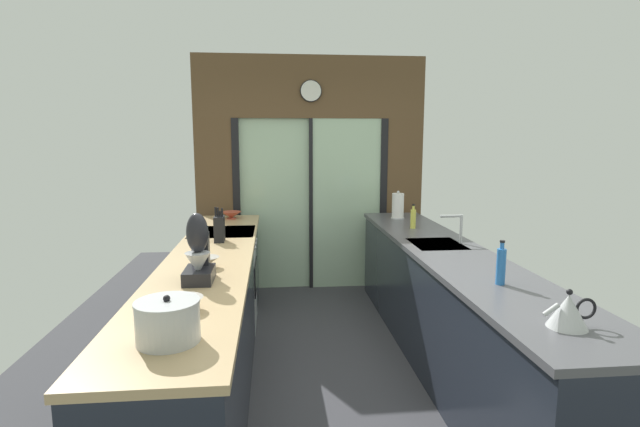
{
  "coord_description": "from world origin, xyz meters",
  "views": [
    {
      "loc": [
        -0.44,
        -3.19,
        1.78
      ],
      "look_at": [
        -0.04,
        0.86,
        1.14
      ],
      "focal_mm": 27.01,
      "sensor_mm": 36.0,
      "label": 1
    }
  ],
  "objects_px": {
    "oven_range": "(224,280)",
    "stock_pot": "(168,321)",
    "knife_block": "(219,229)",
    "mixing_bowl_near": "(184,303)",
    "mixing_bowl_mid": "(206,262)",
    "soap_bottle_near": "(501,266)",
    "mixing_bowl_far": "(231,215)",
    "stand_mixer": "(199,255)",
    "paper_towel_roll": "(398,206)",
    "kettle": "(568,311)",
    "soap_bottle_far": "(413,218)"
  },
  "relations": [
    {
      "from": "oven_range",
      "to": "stock_pot",
      "type": "distance_m",
      "value": 2.51
    },
    {
      "from": "knife_block",
      "to": "kettle",
      "type": "distance_m",
      "value": 2.7
    },
    {
      "from": "oven_range",
      "to": "stand_mixer",
      "type": "distance_m",
      "value": 1.7
    },
    {
      "from": "mixing_bowl_far",
      "to": "soap_bottle_near",
      "type": "relative_size",
      "value": 0.81
    },
    {
      "from": "stand_mixer",
      "to": "stock_pot",
      "type": "relative_size",
      "value": 1.54
    },
    {
      "from": "knife_block",
      "to": "paper_towel_roll",
      "type": "relative_size",
      "value": 0.97
    },
    {
      "from": "stock_pot",
      "to": "mixing_bowl_far",
      "type": "bearing_deg",
      "value": 90.0
    },
    {
      "from": "mixing_bowl_mid",
      "to": "oven_range",
      "type": "bearing_deg",
      "value": 90.83
    },
    {
      "from": "stand_mixer",
      "to": "stock_pot",
      "type": "height_order",
      "value": "stand_mixer"
    },
    {
      "from": "paper_towel_roll",
      "to": "stock_pot",
      "type": "bearing_deg",
      "value": -120.61
    },
    {
      "from": "mixing_bowl_mid",
      "to": "soap_bottle_near",
      "type": "distance_m",
      "value": 1.86
    },
    {
      "from": "mixing_bowl_far",
      "to": "stand_mixer",
      "type": "height_order",
      "value": "stand_mixer"
    },
    {
      "from": "mixing_bowl_far",
      "to": "stand_mixer",
      "type": "relative_size",
      "value": 0.51
    },
    {
      "from": "stock_pot",
      "to": "kettle",
      "type": "height_order",
      "value": "stock_pot"
    },
    {
      "from": "stand_mixer",
      "to": "mixing_bowl_near",
      "type": "bearing_deg",
      "value": -90.0
    },
    {
      "from": "knife_block",
      "to": "stand_mixer",
      "type": "distance_m",
      "value": 1.13
    },
    {
      "from": "knife_block",
      "to": "stock_pot",
      "type": "xyz_separation_m",
      "value": [
        0.0,
        -2.01,
        -0.02
      ]
    },
    {
      "from": "stock_pot",
      "to": "oven_range",
      "type": "bearing_deg",
      "value": 90.43
    },
    {
      "from": "mixing_bowl_near",
      "to": "stand_mixer",
      "type": "height_order",
      "value": "stand_mixer"
    },
    {
      "from": "mixing_bowl_near",
      "to": "stock_pot",
      "type": "height_order",
      "value": "stock_pot"
    },
    {
      "from": "mixing_bowl_mid",
      "to": "soap_bottle_far",
      "type": "distance_m",
      "value": 2.18
    },
    {
      "from": "mixing_bowl_near",
      "to": "mixing_bowl_far",
      "type": "bearing_deg",
      "value": 90.0
    },
    {
      "from": "kettle",
      "to": "mixing_bowl_mid",
      "type": "bearing_deg",
      "value": 145.98
    },
    {
      "from": "mixing_bowl_far",
      "to": "paper_towel_roll",
      "type": "relative_size",
      "value": 0.72
    },
    {
      "from": "knife_block",
      "to": "paper_towel_roll",
      "type": "xyz_separation_m",
      "value": [
        1.78,
        1.0,
        0.02
      ]
    },
    {
      "from": "mixing_bowl_near",
      "to": "soap_bottle_far",
      "type": "distance_m",
      "value": 2.72
    },
    {
      "from": "mixing_bowl_near",
      "to": "stand_mixer",
      "type": "distance_m",
      "value": 0.52
    },
    {
      "from": "oven_range",
      "to": "stand_mixer",
      "type": "xyz_separation_m",
      "value": [
        0.02,
        -1.58,
        0.63
      ]
    },
    {
      "from": "mixing_bowl_near",
      "to": "mixing_bowl_far",
      "type": "height_order",
      "value": "mixing_bowl_far"
    },
    {
      "from": "stock_pot",
      "to": "knife_block",
      "type": "bearing_deg",
      "value": 90.0
    },
    {
      "from": "mixing_bowl_near",
      "to": "mixing_bowl_mid",
      "type": "distance_m",
      "value": 0.81
    },
    {
      "from": "oven_range",
      "to": "knife_block",
      "type": "height_order",
      "value": "knife_block"
    },
    {
      "from": "stand_mixer",
      "to": "soap_bottle_far",
      "type": "relative_size",
      "value": 1.81
    },
    {
      "from": "kettle",
      "to": "soap_bottle_near",
      "type": "distance_m",
      "value": 0.66
    },
    {
      "from": "stock_pot",
      "to": "soap_bottle_far",
      "type": "height_order",
      "value": "soap_bottle_far"
    },
    {
      "from": "stand_mixer",
      "to": "knife_block",
      "type": "bearing_deg",
      "value": 90.0
    },
    {
      "from": "oven_range",
      "to": "soap_bottle_far",
      "type": "bearing_deg",
      "value": -0.56
    },
    {
      "from": "paper_towel_roll",
      "to": "oven_range",
      "type": "bearing_deg",
      "value": -162.82
    },
    {
      "from": "oven_range",
      "to": "soap_bottle_near",
      "type": "xyz_separation_m",
      "value": [
        1.8,
        -1.81,
        0.58
      ]
    },
    {
      "from": "knife_block",
      "to": "stock_pot",
      "type": "bearing_deg",
      "value": -90.0
    },
    {
      "from": "kettle",
      "to": "mixing_bowl_far",
      "type": "bearing_deg",
      "value": 119.28
    },
    {
      "from": "mixing_bowl_near",
      "to": "stand_mixer",
      "type": "xyz_separation_m",
      "value": [
        0.0,
        0.5,
        0.12
      ]
    },
    {
      "from": "mixing_bowl_near",
      "to": "oven_range",
      "type": "bearing_deg",
      "value": 90.51
    },
    {
      "from": "mixing_bowl_far",
      "to": "soap_bottle_far",
      "type": "distance_m",
      "value": 1.92
    },
    {
      "from": "oven_range",
      "to": "paper_towel_roll",
      "type": "height_order",
      "value": "paper_towel_roll"
    },
    {
      "from": "paper_towel_roll",
      "to": "mixing_bowl_near",
      "type": "bearing_deg",
      "value": -124.04
    },
    {
      "from": "knife_block",
      "to": "soap_bottle_near",
      "type": "height_order",
      "value": "knife_block"
    },
    {
      "from": "oven_range",
      "to": "mixing_bowl_near",
      "type": "height_order",
      "value": "mixing_bowl_near"
    },
    {
      "from": "knife_block",
      "to": "soap_bottle_far",
      "type": "distance_m",
      "value": 1.83
    },
    {
      "from": "mixing_bowl_far",
      "to": "paper_towel_roll",
      "type": "distance_m",
      "value": 1.79
    }
  ]
}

